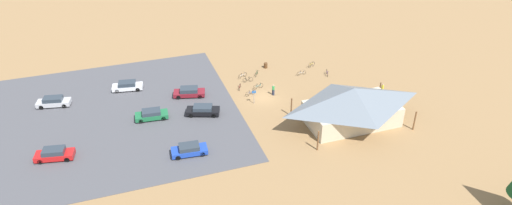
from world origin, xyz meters
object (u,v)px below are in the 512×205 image
visitor_crossing_yard (382,89)px  car_maroon_far_end (189,92)px  car_blue_back_corner (189,150)px  car_silver_second_row (54,102)px  car_red_inner_stall (54,154)px  bicycle_yellow_yard_front (311,65)px  bicycle_silver_trailside (301,73)px  car_black_aisle_side (203,110)px  bicycle_teal_back_row (258,86)px  bike_pavilion (353,104)px  bicycle_purple_lone_east (327,73)px  bicycle_green_front_row (257,74)px  bicycle_black_edge_north (248,80)px  visitor_at_bikes (273,90)px  bicycle_red_by_bin (240,87)px  bicycle_white_edge_south (243,76)px  lot_sign (254,95)px  car_green_end_stall (152,115)px  trash_bin (266,65)px  bicycle_blue_lone_west (250,93)px  car_white_mid_lot (127,86)px

visitor_crossing_yard → car_maroon_far_end: bearing=-17.5°
car_blue_back_corner → car_silver_second_row: car_silver_second_row is taller
car_red_inner_stall → car_blue_back_corner: bearing=164.5°
bicycle_yellow_yard_front → bicycle_silver_trailside: size_ratio=0.90×
car_red_inner_stall → car_black_aisle_side: bearing=-167.9°
bicycle_teal_back_row → bike_pavilion: bearing=123.9°
car_silver_second_row → bicycle_purple_lone_east: bearing=174.7°
bicycle_silver_trailside → car_maroon_far_end: bearing=3.1°
car_maroon_far_end → car_black_aisle_side: bearing=97.4°
bicycle_purple_lone_east → bicycle_green_front_row: size_ratio=1.25×
bicycle_black_edge_north → visitor_at_bikes: (-2.27, 5.25, 0.55)m
car_maroon_far_end → bicycle_yellow_yard_front: bearing=-171.5°
bicycle_red_by_bin → bicycle_purple_lone_east: bicycle_purple_lone_east is taller
bicycle_white_edge_south → lot_sign: bearing=84.1°
lot_sign → bicycle_teal_back_row: lot_sign is taller
bike_pavilion → lot_sign: 14.09m
car_maroon_far_end → bicycle_purple_lone_east: bearing=179.1°
bicycle_black_edge_north → car_green_end_stall: size_ratio=0.37×
bicycle_white_edge_south → car_black_aisle_side: bearing=46.1°
bicycle_yellow_yard_front → visitor_at_bikes: size_ratio=0.89×
car_black_aisle_side → bicycle_red_by_bin: bearing=-142.1°
visitor_at_bikes → bicycle_black_edge_north: bearing=-66.6°
bicycle_green_front_row → car_black_aisle_side: size_ratio=0.28×
bicycle_red_by_bin → car_black_aisle_side: size_ratio=0.32×
bicycle_purple_lone_east → bicycle_teal_back_row: (12.02, 0.71, 0.01)m
trash_bin → bicycle_blue_lone_west: trash_bin is taller
bicycle_teal_back_row → car_blue_back_corner: size_ratio=0.39×
bike_pavilion → car_white_mid_lot: bike_pavilion is taller
bicycle_silver_trailside → car_silver_second_row: 37.53m
bicycle_yellow_yard_front → bicycle_blue_lone_west: size_ratio=0.92×
trash_bin → bicycle_purple_lone_east: trash_bin is taller
bicycle_green_front_row → car_white_mid_lot: 20.18m
bike_pavilion → bicycle_yellow_yard_front: size_ratio=9.08×
car_blue_back_corner → car_black_aisle_side: bearing=-113.5°
bicycle_teal_back_row → car_red_inner_stall: 30.04m
bicycle_purple_lone_east → car_blue_back_corner: size_ratio=0.38×
car_blue_back_corner → bicycle_teal_back_row: bearing=-135.7°
car_maroon_far_end → bicycle_silver_trailside: bearing=-176.9°
bike_pavilion → trash_bin: 20.21m
trash_bin → car_silver_second_row: 32.91m
bicycle_black_edge_north → bicycle_white_edge_south: (0.36, -1.62, 0.00)m
bike_pavilion → car_blue_back_corner: (22.06, 0.00, -2.23)m
bike_pavilion → bicycle_purple_lone_east: bike_pavilion is taller
bike_pavilion → car_blue_back_corner: size_ratio=3.18×
bicycle_blue_lone_west → visitor_at_bikes: (-3.22, 1.05, 0.55)m
bicycle_white_edge_south → car_maroon_far_end: 9.81m
bicycle_red_by_bin → car_silver_second_row: 26.89m
bicycle_blue_lone_west → bicycle_green_front_row: size_ratio=1.25×
bicycle_purple_lone_east → car_green_end_stall: car_green_end_stall is taller
trash_bin → bicycle_blue_lone_west: bearing=56.4°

